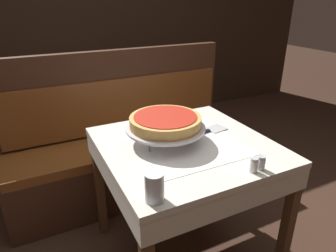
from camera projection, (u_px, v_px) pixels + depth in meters
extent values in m
plane|color=#382319|center=(183.00, 251.00, 1.81)|extent=(14.00, 14.00, 0.00)
cube|color=beige|center=(186.00, 146.00, 1.53)|extent=(0.84, 0.84, 0.03)
cube|color=white|center=(186.00, 143.00, 1.52)|extent=(0.52, 0.52, 0.00)
cube|color=beige|center=(186.00, 158.00, 1.56)|extent=(0.83, 0.83, 0.11)
cube|color=#4C331E|center=(287.00, 226.00, 1.51)|extent=(0.05, 0.05, 0.70)
cube|color=#4C331E|center=(99.00, 186.00, 1.83)|extent=(0.05, 0.05, 0.70)
cube|color=#4C331E|center=(205.00, 158.00, 2.14)|extent=(0.05, 0.05, 0.70)
cube|color=red|center=(71.00, 79.00, 2.72)|extent=(0.80, 0.80, 0.03)
cube|color=white|center=(70.00, 77.00, 2.71)|extent=(0.50, 0.50, 0.00)
cube|color=red|center=(72.00, 88.00, 2.76)|extent=(0.80, 0.80, 0.15)
cube|color=#4C331E|center=(38.00, 139.00, 2.42)|extent=(0.05, 0.05, 0.71)
cube|color=#4C331E|center=(124.00, 123.00, 2.72)|extent=(0.05, 0.05, 0.71)
cube|color=#4C331E|center=(32.00, 110.00, 3.02)|extent=(0.05, 0.05, 0.71)
cube|color=#4C331E|center=(103.00, 100.00, 3.32)|extent=(0.05, 0.05, 0.71)
cube|color=#3D2316|center=(129.00, 170.00, 2.28)|extent=(1.69, 0.46, 0.39)
cube|color=brown|center=(128.00, 143.00, 2.19)|extent=(1.66, 0.45, 0.06)
cube|color=#3D2316|center=(116.00, 92.00, 2.22)|extent=(1.69, 0.06, 0.62)
cube|color=brown|center=(119.00, 105.00, 2.22)|extent=(1.63, 0.02, 0.39)
cube|color=black|center=(84.00, 18.00, 3.15)|extent=(6.00, 0.04, 2.40)
cylinder|color=#ADADB2|center=(154.00, 125.00, 1.65)|extent=(0.01, 0.01, 0.07)
cylinder|color=#ADADB2|center=(149.00, 145.00, 1.43)|extent=(0.01, 0.01, 0.07)
cylinder|color=#ADADB2|center=(192.00, 136.00, 1.52)|extent=(0.01, 0.01, 0.07)
cylinder|color=#ADADB2|center=(165.00, 130.00, 1.52)|extent=(0.28, 0.28, 0.01)
cylinder|color=silver|center=(165.00, 129.00, 1.52)|extent=(0.39, 0.39, 0.01)
cylinder|color=silver|center=(165.00, 127.00, 1.51)|extent=(0.41, 0.41, 0.01)
cylinder|color=tan|center=(165.00, 122.00, 1.50)|extent=(0.36, 0.36, 0.05)
cylinder|color=#B22819|center=(165.00, 117.00, 1.49)|extent=(0.32, 0.32, 0.01)
cube|color=#BCBCC1|center=(216.00, 129.00, 1.68)|extent=(0.12, 0.11, 0.00)
cube|color=black|center=(199.00, 134.00, 1.61)|extent=(0.15, 0.05, 0.01)
cylinder|color=silver|center=(154.00, 187.00, 1.08)|extent=(0.07, 0.07, 0.11)
cylinder|color=silver|center=(254.00, 166.00, 1.27)|extent=(0.04, 0.04, 0.05)
cylinder|color=#B7B7BC|center=(254.00, 160.00, 1.25)|extent=(0.03, 0.03, 0.01)
cylinder|color=silver|center=(261.00, 164.00, 1.28)|extent=(0.03, 0.03, 0.05)
cylinder|color=#B7B7BC|center=(262.00, 158.00, 1.27)|extent=(0.03, 0.03, 0.01)
cube|color=black|center=(75.00, 72.00, 2.83)|extent=(0.14, 0.14, 0.03)
cylinder|color=black|center=(74.00, 63.00, 2.79)|extent=(0.01, 0.01, 0.13)
cylinder|color=white|center=(73.00, 64.00, 2.84)|extent=(0.04, 0.04, 0.10)
cylinder|color=gold|center=(75.00, 66.00, 2.76)|extent=(0.04, 0.04, 0.10)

